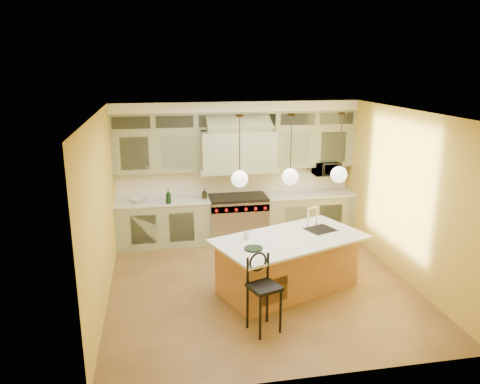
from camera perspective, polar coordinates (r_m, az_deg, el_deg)
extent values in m
plane|color=brown|center=(8.10, 2.47, -11.15)|extent=(5.00, 5.00, 0.00)
plane|color=white|center=(7.29, 2.74, 9.72)|extent=(5.00, 5.00, 0.00)
plane|color=gold|center=(9.94, -0.62, 2.77)|extent=(5.00, 0.00, 5.00)
plane|color=gold|center=(5.31, 8.71, -8.85)|extent=(5.00, 0.00, 5.00)
plane|color=gold|center=(7.44, -16.54, -2.21)|extent=(0.00, 5.00, 5.00)
plane|color=gold|center=(8.47, 19.31, -0.33)|extent=(0.00, 5.00, 5.00)
cube|color=gray|center=(9.77, -9.30, -3.77)|extent=(1.90, 0.65, 0.90)
cube|color=gray|center=(10.28, 8.26, -2.75)|extent=(1.90, 0.65, 0.90)
cube|color=white|center=(9.63, -9.41, -1.12)|extent=(1.90, 0.68, 0.04)
cube|color=white|center=(10.14, 8.36, -0.23)|extent=(1.90, 0.68, 0.04)
cube|color=silver|center=(9.98, -0.60, 1.46)|extent=(5.00, 0.04, 0.56)
cube|color=gray|center=(9.54, -10.15, 4.91)|extent=(1.75, 0.35, 0.85)
cube|color=gray|center=(10.09, 8.72, 5.53)|extent=(1.75, 0.35, 0.85)
cube|color=gray|center=(9.51, -0.27, 5.27)|extent=(1.50, 0.70, 0.75)
cube|color=gray|center=(9.59, -0.27, 2.91)|extent=(1.60, 0.76, 0.10)
cube|color=#333833|center=(9.60, -0.46, 8.83)|extent=(5.00, 0.35, 0.35)
cube|color=white|center=(9.55, -0.45, 10.45)|extent=(5.00, 0.47, 0.20)
cube|color=silver|center=(9.88, -0.26, -3.33)|extent=(1.20, 0.70, 0.90)
cube|color=black|center=(9.74, -0.27, -0.65)|extent=(1.20, 0.70, 0.06)
cube|color=silver|center=(9.48, 0.08, -2.05)|extent=(1.20, 0.06, 0.14)
cube|color=#956135|center=(7.79, 5.83, -8.77)|extent=(2.38, 1.73, 0.88)
cube|color=white|center=(7.58, 6.15, -5.72)|extent=(2.70, 2.05, 0.04)
cube|color=black|center=(8.01, 9.74, -4.67)|extent=(0.58, 0.55, 0.05)
cylinder|color=black|center=(6.49, 2.49, -15.11)|extent=(0.04, 0.04, 0.64)
cylinder|color=black|center=(6.66, 4.97, -14.33)|extent=(0.04, 0.04, 0.64)
cylinder|color=black|center=(6.74, 0.92, -13.88)|extent=(0.04, 0.04, 0.64)
cylinder|color=black|center=(6.90, 3.34, -13.18)|extent=(0.04, 0.04, 0.64)
cube|color=black|center=(6.53, 2.97, -11.50)|extent=(0.50, 0.50, 0.05)
torus|color=black|center=(6.53, 2.20, -8.50)|extent=(0.28, 0.12, 0.28)
imported|color=black|center=(10.22, 10.47, 2.86)|extent=(0.54, 0.37, 0.30)
imported|color=black|center=(9.34, -8.73, -0.54)|extent=(0.11, 0.11, 0.29)
imported|color=black|center=(9.62, -4.38, -0.20)|extent=(0.10, 0.10, 0.21)
imported|color=silver|center=(9.60, -12.21, -0.96)|extent=(0.30, 0.30, 0.07)
imported|color=white|center=(7.47, 0.75, -5.36)|extent=(0.13, 0.13, 0.11)
cylinder|color=#2D2319|center=(6.97, -0.04, 9.31)|extent=(0.12, 0.12, 0.03)
cylinder|color=#2D2319|center=(7.03, -0.04, 5.70)|extent=(0.02, 0.02, 0.93)
sphere|color=white|center=(7.13, -0.04, 1.62)|extent=(0.26, 0.26, 0.26)
cylinder|color=#2D2319|center=(7.15, 6.36, 9.37)|extent=(0.12, 0.12, 0.03)
cylinder|color=#2D2319|center=(7.21, 6.26, 5.86)|extent=(0.02, 0.02, 0.93)
sphere|color=white|center=(7.31, 6.14, 1.88)|extent=(0.26, 0.26, 0.26)
cylinder|color=#2D2319|center=(7.42, 12.37, 9.33)|extent=(0.12, 0.12, 0.03)
cylinder|color=#2D2319|center=(7.48, 12.17, 5.94)|extent=(0.02, 0.02, 0.93)
sphere|color=white|center=(7.58, 11.96, 2.10)|extent=(0.26, 0.26, 0.26)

